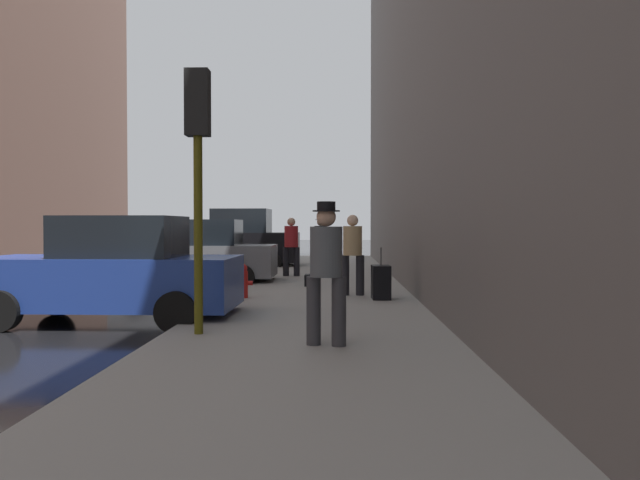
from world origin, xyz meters
TOP-DOWN VIEW (x-y plane):
  - sidewalk at (6.00, 0.00)m, footprint 4.00×40.00m
  - parked_blue_sedan at (2.65, -0.27)m, footprint 4.22×2.11m
  - parked_gray_coupe at (2.65, 6.10)m, footprint 4.21×2.08m
  - parked_black_suv at (2.65, 12.68)m, footprint 4.65×2.17m
  - fire_hydrant at (4.45, 2.15)m, footprint 0.42×0.22m
  - traffic_light at (4.50, -2.09)m, footprint 0.32×0.32m
  - pedestrian_in_tan_coat at (6.72, 2.69)m, footprint 0.50×0.41m
  - pedestrian_with_fedora at (5.87, 8.79)m, footprint 0.51×0.42m
  - pedestrian_with_beanie at (6.26, -2.88)m, footprint 0.53×0.48m
  - pedestrian_in_red_jacket at (5.04, 7.69)m, footprint 0.51×0.43m
  - rolling_suitcase at (7.27, 2.00)m, footprint 0.38×0.57m
  - duffel_bag at (5.75, 4.70)m, footprint 0.32×0.44m

SIDE VIEW (x-z plane):
  - sidewalk at x=6.00m, z-range 0.00..0.15m
  - duffel_bag at x=5.75m, z-range 0.15..0.43m
  - rolling_suitcase at x=7.27m, z-range -0.03..1.01m
  - fire_hydrant at x=4.45m, z-range 0.15..0.85m
  - parked_blue_sedan at x=2.65m, z-range -0.05..1.74m
  - parked_gray_coupe at x=2.65m, z-range -0.05..1.74m
  - parked_black_suv at x=2.65m, z-range -0.09..2.16m
  - pedestrian_in_tan_coat at x=6.72m, z-range 0.25..1.96m
  - pedestrian_in_red_jacket at x=5.04m, z-range 0.25..1.96m
  - pedestrian_with_fedora at x=5.87m, z-range 0.25..2.02m
  - pedestrian_with_beanie at x=6.26m, z-range 0.25..2.02m
  - traffic_light at x=4.50m, z-range 0.96..4.56m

